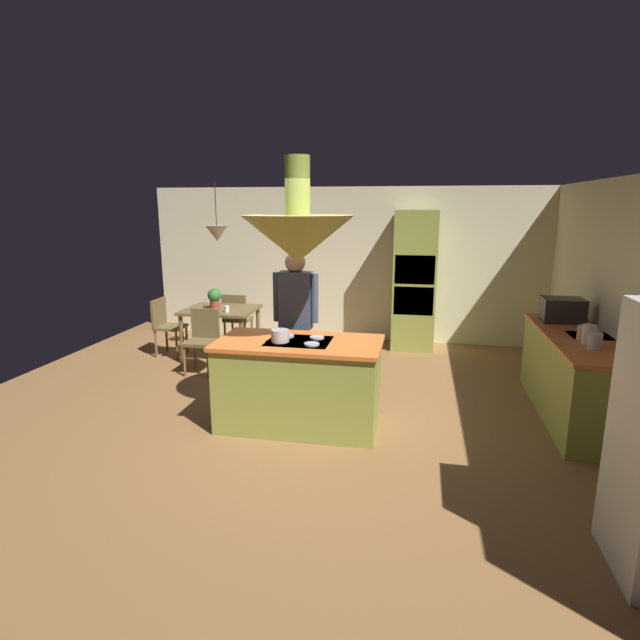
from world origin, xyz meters
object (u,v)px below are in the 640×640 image
(potted_plant_on_table, at_px, (214,297))
(cooking_pot_on_cooktop, at_px, (280,336))
(dining_table, at_px, (221,316))
(microwave_on_counter, at_px, (562,310))
(kitchen_island, at_px, (299,383))
(chair_by_back_wall, at_px, (236,316))
(person_at_island, at_px, (296,316))
(canister_flour, at_px, (595,341))
(chair_at_corner, at_px, (166,323))
(cup_on_table, at_px, (227,309))
(oven_tower, at_px, (414,281))
(canister_tea, at_px, (583,333))
(canister_sugar, at_px, (589,335))
(chair_facing_island, at_px, (203,336))

(potted_plant_on_table, distance_m, cooking_pot_on_cooktop, 2.75)
(dining_table, relative_size, microwave_on_counter, 2.25)
(kitchen_island, xyz_separation_m, chair_by_back_wall, (-1.70, 2.75, 0.04))
(person_at_island, xyz_separation_m, canister_flour, (3.05, -0.46, -0.02))
(person_at_island, xyz_separation_m, chair_by_back_wall, (-1.49, 2.04, -0.50))
(chair_at_corner, distance_m, cooking_pot_on_cooktop, 3.34)
(cup_on_table, xyz_separation_m, microwave_on_counter, (4.35, -0.43, 0.25))
(canister_flour, bearing_deg, microwave_on_counter, 90.00)
(oven_tower, bearing_deg, canister_tea, -56.50)
(chair_by_back_wall, height_order, cooking_pot_on_cooktop, cooking_pot_on_cooktop)
(oven_tower, height_order, canister_sugar, oven_tower)
(chair_at_corner, distance_m, microwave_on_counter, 5.50)
(chair_at_corner, relative_size, cooking_pot_on_cooktop, 4.83)
(dining_table, relative_size, chair_by_back_wall, 1.19)
(kitchen_island, distance_m, chair_at_corner, 3.34)
(potted_plant_on_table, xyz_separation_m, canister_flour, (4.62, -1.84, 0.06))
(canister_sugar, height_order, canister_tea, canister_sugar)
(dining_table, bearing_deg, chair_facing_island, -90.00)
(potted_plant_on_table, bearing_deg, cup_on_table, -37.77)
(microwave_on_counter, height_order, cooking_pot_on_cooktop, microwave_on_counter)
(person_at_island, height_order, canister_flour, person_at_island)
(person_at_island, bearing_deg, chair_at_corner, 149.87)
(chair_at_corner, xyz_separation_m, cooking_pot_on_cooktop, (2.44, -2.23, 0.49))
(canister_flour, bearing_deg, cup_on_table, 159.49)
(kitchen_island, height_order, chair_at_corner, kitchen_island)
(chair_facing_island, bearing_deg, kitchen_island, -40.36)
(canister_sugar, distance_m, microwave_on_counter, 1.02)
(potted_plant_on_table, bearing_deg, kitchen_island, -49.60)
(cooking_pot_on_cooktop, bearing_deg, person_at_island, 93.22)
(dining_table, height_order, canister_tea, canister_tea)
(canister_sugar, height_order, cooking_pot_on_cooktop, canister_sugar)
(chair_facing_island, xyz_separation_m, cooking_pot_on_cooktop, (1.54, -1.58, 0.49))
(person_at_island, xyz_separation_m, chair_facing_island, (-1.49, 0.73, -0.50))
(canister_sugar, bearing_deg, canister_flour, -90.00)
(dining_table, distance_m, person_at_island, 2.07)
(chair_facing_island, bearing_deg, microwave_on_counter, 0.12)
(chair_facing_island, distance_m, chair_by_back_wall, 1.31)
(canister_flour, distance_m, canister_sugar, 0.18)
(cup_on_table, bearing_deg, chair_at_corner, 168.68)
(canister_flour, height_order, canister_sugar, canister_sugar)
(potted_plant_on_table, bearing_deg, canister_flour, -21.67)
(kitchen_island, distance_m, canister_tea, 2.95)
(person_at_island, relative_size, canister_flour, 11.00)
(chair_facing_island, height_order, chair_by_back_wall, same)
(dining_table, xyz_separation_m, chair_facing_island, (0.00, -0.65, -0.15))
(potted_plant_on_table, bearing_deg, chair_by_back_wall, 83.28)
(microwave_on_counter, bearing_deg, oven_tower, 134.20)
(canister_tea, bearing_deg, cooking_pot_on_cooktop, -166.06)
(oven_tower, bearing_deg, canister_flour, -59.79)
(canister_tea, bearing_deg, kitchen_island, -167.78)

